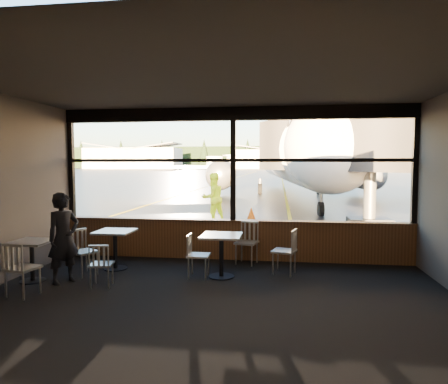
% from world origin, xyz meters
% --- Properties ---
extents(ground_plane, '(520.00, 520.00, 0.00)m').
position_xyz_m(ground_plane, '(0.00, 120.00, 0.00)').
color(ground_plane, black).
rests_on(ground_plane, ground).
extents(carpet_floor, '(8.00, 6.00, 0.01)m').
position_xyz_m(carpet_floor, '(0.00, -3.00, 0.01)').
color(carpet_floor, black).
rests_on(carpet_floor, ground).
extents(ceiling, '(8.00, 6.00, 0.04)m').
position_xyz_m(ceiling, '(0.00, -3.00, 3.50)').
color(ceiling, '#38332D').
rests_on(ceiling, ground).
extents(wall_back, '(8.00, 0.04, 3.50)m').
position_xyz_m(wall_back, '(0.00, -6.00, 1.75)').
color(wall_back, '#4D443E').
rests_on(wall_back, ground).
extents(window_sill, '(8.00, 0.28, 0.90)m').
position_xyz_m(window_sill, '(0.00, 0.00, 0.45)').
color(window_sill, brown).
rests_on(window_sill, ground).
extents(window_header, '(8.00, 0.18, 0.30)m').
position_xyz_m(window_header, '(0.00, 0.00, 3.35)').
color(window_header, black).
rests_on(window_header, ground).
extents(mullion_left, '(0.12, 0.12, 2.60)m').
position_xyz_m(mullion_left, '(-3.95, 0.00, 2.20)').
color(mullion_left, black).
rests_on(mullion_left, ground).
extents(mullion_centre, '(0.12, 0.12, 2.60)m').
position_xyz_m(mullion_centre, '(0.00, 0.00, 2.20)').
color(mullion_centre, black).
rests_on(mullion_centre, ground).
extents(mullion_right, '(0.12, 0.12, 2.60)m').
position_xyz_m(mullion_right, '(3.95, 0.00, 2.20)').
color(mullion_right, black).
rests_on(mullion_right, ground).
extents(window_transom, '(8.00, 0.10, 0.08)m').
position_xyz_m(window_transom, '(0.00, 0.00, 2.30)').
color(window_transom, black).
rests_on(window_transom, ground).
extents(airliner, '(31.26, 36.49, 10.47)m').
position_xyz_m(airliner, '(1.91, 19.80, 5.24)').
color(airliner, white).
rests_on(airliner, ground_plane).
extents(jet_bridge, '(8.61, 10.52, 4.59)m').
position_xyz_m(jet_bridge, '(3.60, 5.50, 2.29)').
color(jet_bridge, '#2F2F32').
rests_on(jet_bridge, ground_plane).
extents(cafe_table_near, '(0.77, 0.77, 0.84)m').
position_xyz_m(cafe_table_near, '(-0.06, -1.50, 0.42)').
color(cafe_table_near, gray).
rests_on(cafe_table_near, carpet_floor).
extents(cafe_table_mid, '(0.75, 0.75, 0.82)m').
position_xyz_m(cafe_table_mid, '(-2.35, -1.21, 0.41)').
color(cafe_table_mid, '#9B948E').
rests_on(cafe_table_mid, carpet_floor).
extents(cafe_table_left, '(0.71, 0.71, 0.78)m').
position_xyz_m(cafe_table_left, '(-3.54, -2.27, 0.39)').
color(cafe_table_left, gray).
rests_on(cafe_table_left, carpet_floor).
extents(chair_near_e, '(0.62, 0.62, 0.92)m').
position_xyz_m(chair_near_e, '(1.16, -1.10, 0.46)').
color(chair_near_e, '#AFAA9E').
rests_on(chair_near_e, carpet_floor).
extents(chair_near_w, '(0.47, 0.47, 0.86)m').
position_xyz_m(chair_near_w, '(-0.49, -1.57, 0.43)').
color(chair_near_w, beige).
rests_on(chair_near_w, carpet_floor).
extents(chair_near_n, '(0.63, 0.63, 0.94)m').
position_xyz_m(chair_near_n, '(0.35, -0.40, 0.47)').
color(chair_near_n, beige).
rests_on(chair_near_n, carpet_floor).
extents(chair_mid_s, '(0.51, 0.51, 0.81)m').
position_xyz_m(chair_mid_s, '(-2.11, -2.39, 0.40)').
color(chair_mid_s, '#B4AEA3').
rests_on(chair_mid_s, carpet_floor).
extents(chair_mid_w, '(0.68, 0.68, 0.92)m').
position_xyz_m(chair_mid_w, '(-2.79, -1.72, 0.46)').
color(chair_mid_w, '#AAA599').
rests_on(chair_mid_w, carpet_floor).
extents(chair_left_s, '(0.59, 0.59, 0.94)m').
position_xyz_m(chair_left_s, '(-3.18, -3.06, 0.47)').
color(chair_left_s, beige).
rests_on(chair_left_s, carpet_floor).
extents(passenger, '(0.66, 0.74, 1.69)m').
position_xyz_m(passenger, '(-2.90, -2.26, 0.85)').
color(passenger, black).
rests_on(passenger, carpet_floor).
extents(ground_crew, '(1.16, 1.13, 1.89)m').
position_xyz_m(ground_crew, '(-1.41, 5.65, 0.94)').
color(ground_crew, '#BFF219').
rests_on(ground_crew, ground_plane).
extents(cone_nose, '(0.39, 0.39, 0.54)m').
position_xyz_m(cone_nose, '(-0.01, 6.32, 0.27)').
color(cone_nose, '#F14E07').
rests_on(cone_nose, ground_plane).
extents(hangar_left, '(45.00, 18.00, 11.00)m').
position_xyz_m(hangar_left, '(-70.00, 180.00, 5.50)').
color(hangar_left, silver).
rests_on(hangar_left, ground_plane).
extents(hangar_mid, '(38.00, 15.00, 10.00)m').
position_xyz_m(hangar_mid, '(0.00, 185.00, 5.00)').
color(hangar_mid, silver).
rests_on(hangar_mid, ground_plane).
extents(hangar_right, '(50.00, 20.00, 12.00)m').
position_xyz_m(hangar_right, '(60.00, 178.00, 6.00)').
color(hangar_right, silver).
rests_on(hangar_right, ground_plane).
extents(fuel_tank_a, '(8.00, 8.00, 6.00)m').
position_xyz_m(fuel_tank_a, '(-30.00, 182.00, 3.00)').
color(fuel_tank_a, silver).
rests_on(fuel_tank_a, ground_plane).
extents(fuel_tank_b, '(8.00, 8.00, 6.00)m').
position_xyz_m(fuel_tank_b, '(-20.00, 182.00, 3.00)').
color(fuel_tank_b, silver).
rests_on(fuel_tank_b, ground_plane).
extents(fuel_tank_c, '(8.00, 8.00, 6.00)m').
position_xyz_m(fuel_tank_c, '(-10.00, 182.00, 3.00)').
color(fuel_tank_c, silver).
rests_on(fuel_tank_c, ground_plane).
extents(treeline, '(360.00, 3.00, 12.00)m').
position_xyz_m(treeline, '(0.00, 210.00, 6.00)').
color(treeline, black).
rests_on(treeline, ground_plane).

